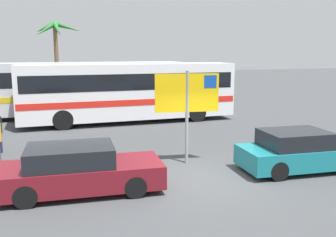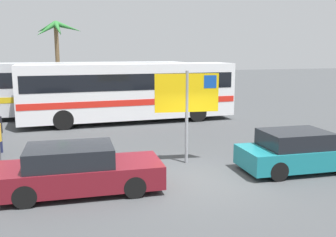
{
  "view_description": "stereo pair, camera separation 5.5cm",
  "coord_description": "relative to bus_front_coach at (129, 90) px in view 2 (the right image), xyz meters",
  "views": [
    {
      "loc": [
        -4.39,
        -9.95,
        3.84
      ],
      "look_at": [
        0.06,
        3.48,
        1.3
      ],
      "focal_mm": 40.23,
      "sensor_mm": 36.0,
      "label": 1
    },
    {
      "loc": [
        -4.34,
        -9.97,
        3.84
      ],
      "look_at": [
        0.06,
        3.48,
        1.3
      ],
      "focal_mm": 40.23,
      "sensor_mm": 36.0,
      "label": 2
    }
  ],
  "objects": [
    {
      "name": "bus_front_coach",
      "position": [
        0.0,
        0.0,
        0.0
      ],
      "size": [
        11.52,
        2.45,
        3.17
      ],
      "color": "white",
      "rests_on": "ground"
    },
    {
      "name": "bus_rear_coach",
      "position": [
        -1.8,
        3.04,
        0.0
      ],
      "size": [
        11.52,
        2.45,
        3.17
      ],
      "color": "silver",
      "rests_on": "ground"
    },
    {
      "name": "ground",
      "position": [
        0.01,
        -10.05,
        -1.78
      ],
      "size": [
        120.0,
        120.0,
        0.0
      ],
      "primitive_type": "plane",
      "color": "#424447"
    },
    {
      "name": "ferry_sign",
      "position": [
        0.26,
        -8.21,
        0.54
      ],
      "size": [
        2.19,
        0.38,
        3.2
      ],
      "rotation": [
        0.0,
        0.0,
        -0.14
      ],
      "color": "gray",
      "rests_on": "ground"
    },
    {
      "name": "car_maroon",
      "position": [
        -3.61,
        -9.86,
        -1.15
      ],
      "size": [
        4.54,
        2.06,
        1.32
      ],
      "rotation": [
        0.0,
        0.0,
        -0.07
      ],
      "color": "maroon",
      "rests_on": "ground"
    },
    {
      "name": "palm_tree_seaside",
      "position": [
        -3.33,
        10.57,
        3.11
      ],
      "size": [
        3.54,
        3.69,
        6.12
      ],
      "color": "brown",
      "rests_on": "ground"
    },
    {
      "name": "car_teal",
      "position": [
        3.38,
        -10.13,
        -1.15
      ],
      "size": [
        4.06,
        1.98,
        1.32
      ],
      "rotation": [
        0.0,
        0.0,
        -0.07
      ],
      "color": "#19757F",
      "rests_on": "ground"
    }
  ]
}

